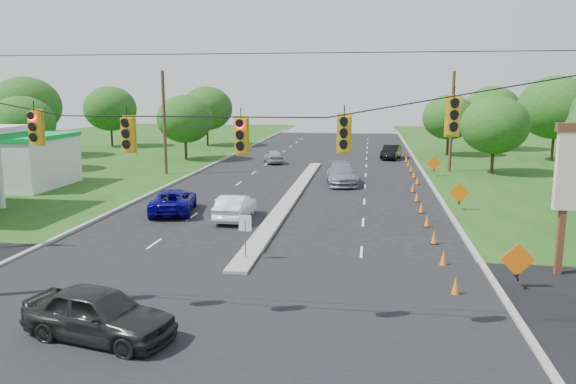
# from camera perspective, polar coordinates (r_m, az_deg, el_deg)

# --- Properties ---
(ground) EXTENTS (160.00, 160.00, 0.00)m
(ground) POSITION_cam_1_polar(r_m,az_deg,el_deg) (19.33, -8.26, -12.21)
(ground) COLOR black
(ground) RESTS_ON ground
(cross_street) EXTENTS (160.00, 14.00, 0.02)m
(cross_street) POSITION_cam_1_polar(r_m,az_deg,el_deg) (19.33, -8.26, -12.21)
(cross_street) COLOR black
(cross_street) RESTS_ON ground
(curb_left) EXTENTS (0.25, 110.00, 0.16)m
(curb_left) POSITION_cam_1_polar(r_m,az_deg,el_deg) (50.06, -9.68, 1.73)
(curb_left) COLOR gray
(curb_left) RESTS_ON ground
(curb_right) EXTENTS (0.25, 110.00, 0.16)m
(curb_right) POSITION_cam_1_polar(r_m,az_deg,el_deg) (47.91, 13.99, 1.19)
(curb_right) COLOR gray
(curb_right) RESTS_ON ground
(median) EXTENTS (1.00, 34.00, 0.18)m
(median) POSITION_cam_1_polar(r_m,az_deg,el_deg) (39.14, 0.43, -0.51)
(median) COLOR gray
(median) RESTS_ON ground
(median_sign) EXTENTS (0.55, 0.06, 2.05)m
(median_sign) POSITION_cam_1_polar(r_m,az_deg,el_deg) (24.40, -4.37, -3.72)
(median_sign) COLOR gray
(median_sign) RESTS_ON ground
(signal_span) EXTENTS (25.60, 0.32, 9.00)m
(signal_span) POSITION_cam_1_polar(r_m,az_deg,el_deg) (17.10, -9.80, 2.09)
(signal_span) COLOR #422D1C
(signal_span) RESTS_ON ground
(utility_pole_far_left) EXTENTS (0.28, 0.28, 9.00)m
(utility_pole_far_left) POSITION_cam_1_polar(r_m,az_deg,el_deg) (50.39, -12.45, 6.84)
(utility_pole_far_left) COLOR #422D1C
(utility_pole_far_left) RESTS_ON ground
(utility_pole_far_right) EXTENTS (0.28, 0.28, 9.00)m
(utility_pole_far_right) POSITION_cam_1_polar(r_m,az_deg,el_deg) (52.67, 16.29, 6.82)
(utility_pole_far_right) COLOR #422D1C
(utility_pole_far_right) RESTS_ON ground
(cone_0) EXTENTS (0.32, 0.32, 0.70)m
(cone_0) POSITION_cam_1_polar(r_m,az_deg,el_deg) (21.53, 16.66, -9.17)
(cone_0) COLOR orange
(cone_0) RESTS_ON ground
(cone_1) EXTENTS (0.32, 0.32, 0.70)m
(cone_1) POSITION_cam_1_polar(r_m,az_deg,el_deg) (24.83, 15.51, -6.49)
(cone_1) COLOR orange
(cone_1) RESTS_ON ground
(cone_2) EXTENTS (0.32, 0.32, 0.70)m
(cone_2) POSITION_cam_1_polar(r_m,az_deg,el_deg) (28.17, 14.63, -4.44)
(cone_2) COLOR orange
(cone_2) RESTS_ON ground
(cone_3) EXTENTS (0.32, 0.32, 0.70)m
(cone_3) POSITION_cam_1_polar(r_m,az_deg,el_deg) (31.55, 13.95, -2.83)
(cone_3) COLOR orange
(cone_3) RESTS_ON ground
(cone_4) EXTENTS (0.32, 0.32, 0.70)m
(cone_4) POSITION_cam_1_polar(r_m,az_deg,el_deg) (34.95, 13.40, -1.53)
(cone_4) COLOR orange
(cone_4) RESTS_ON ground
(cone_5) EXTENTS (0.32, 0.32, 0.70)m
(cone_5) POSITION_cam_1_polar(r_m,az_deg,el_deg) (38.37, 12.95, -0.46)
(cone_5) COLOR orange
(cone_5) RESTS_ON ground
(cone_6) EXTENTS (0.32, 0.32, 0.70)m
(cone_6) POSITION_cam_1_polar(r_m,az_deg,el_deg) (41.81, 12.57, 0.43)
(cone_6) COLOR orange
(cone_6) RESTS_ON ground
(cone_7) EXTENTS (0.32, 0.32, 0.70)m
(cone_7) POSITION_cam_1_polar(r_m,az_deg,el_deg) (45.30, 13.01, 1.16)
(cone_7) COLOR orange
(cone_7) RESTS_ON ground
(cone_8) EXTENTS (0.32, 0.32, 0.70)m
(cone_8) POSITION_cam_1_polar(r_m,az_deg,el_deg) (48.75, 12.68, 1.81)
(cone_8) COLOR orange
(cone_8) RESTS_ON ground
(cone_9) EXTENTS (0.32, 0.32, 0.70)m
(cone_9) POSITION_cam_1_polar(r_m,az_deg,el_deg) (52.20, 12.40, 2.38)
(cone_9) COLOR orange
(cone_9) RESTS_ON ground
(cone_10) EXTENTS (0.32, 0.32, 0.70)m
(cone_10) POSITION_cam_1_polar(r_m,az_deg,el_deg) (55.66, 12.15, 2.87)
(cone_10) COLOR orange
(cone_10) RESTS_ON ground
(cone_11) EXTENTS (0.32, 0.32, 0.70)m
(cone_11) POSITION_cam_1_polar(r_m,az_deg,el_deg) (59.13, 11.93, 3.31)
(cone_11) COLOR orange
(cone_11) RESTS_ON ground
(cone_12) EXTENTS (0.32, 0.32, 0.70)m
(cone_12) POSITION_cam_1_polar(r_m,az_deg,el_deg) (62.60, 11.73, 3.70)
(cone_12) COLOR orange
(cone_12) RESTS_ON ground
(work_sign_0) EXTENTS (1.27, 0.58, 1.37)m
(work_sign_0) POSITION_cam_1_polar(r_m,az_deg,el_deg) (22.70, 22.27, -6.53)
(work_sign_0) COLOR black
(work_sign_0) RESTS_ON ground
(work_sign_1) EXTENTS (1.27, 0.58, 1.37)m
(work_sign_1) POSITION_cam_1_polar(r_m,az_deg,el_deg) (36.08, 17.01, -0.14)
(work_sign_1) COLOR black
(work_sign_1) RESTS_ON ground
(work_sign_2) EXTENTS (1.27, 0.58, 1.37)m
(work_sign_2) POSITION_cam_1_polar(r_m,az_deg,el_deg) (49.80, 14.62, 2.77)
(work_sign_2) COLOR black
(work_sign_2) RESTS_ON ground
(tree_2) EXTENTS (5.88, 5.88, 6.86)m
(tree_2) POSITION_cam_1_polar(r_m,az_deg,el_deg) (56.57, -25.43, 6.28)
(tree_2) COLOR black
(tree_2) RESTS_ON ground
(tree_3) EXTENTS (7.56, 7.56, 8.82)m
(tree_3) POSITION_cam_1_polar(r_m,az_deg,el_deg) (68.17, -25.11, 7.88)
(tree_3) COLOR black
(tree_3) RESTS_ON ground
(tree_4) EXTENTS (6.72, 6.72, 7.84)m
(tree_4) POSITION_cam_1_polar(r_m,az_deg,el_deg) (76.69, -17.61, 8.07)
(tree_4) COLOR black
(tree_4) RESTS_ON ground
(tree_5) EXTENTS (5.88, 5.88, 6.86)m
(tree_5) POSITION_cam_1_polar(r_m,az_deg,el_deg) (60.31, -10.44, 7.30)
(tree_5) COLOR black
(tree_5) RESTS_ON ground
(tree_6) EXTENTS (6.72, 6.72, 7.84)m
(tree_6) POSITION_cam_1_polar(r_m,az_deg,el_deg) (75.18, -8.25, 8.41)
(tree_6) COLOR black
(tree_6) RESTS_ON ground
(tree_9) EXTENTS (5.88, 5.88, 6.86)m
(tree_9) POSITION_cam_1_polar(r_m,az_deg,el_deg) (52.30, 20.25, 6.39)
(tree_9) COLOR black
(tree_9) RESTS_ON ground
(tree_10) EXTENTS (7.56, 7.56, 8.82)m
(tree_10) POSITION_cam_1_polar(r_m,az_deg,el_deg) (63.93, 25.57, 7.75)
(tree_10) COLOR black
(tree_10) RESTS_ON ground
(tree_11) EXTENTS (6.72, 6.72, 7.84)m
(tree_11) POSITION_cam_1_polar(r_m,az_deg,el_deg) (73.62, 20.01, 7.86)
(tree_11) COLOR black
(tree_11) RESTS_ON ground
(tree_12) EXTENTS (5.88, 5.88, 6.86)m
(tree_12) POSITION_cam_1_polar(r_m,az_deg,el_deg) (65.74, 16.04, 7.31)
(tree_12) COLOR black
(tree_12) RESTS_ON ground
(black_sedan) EXTENTS (5.05, 2.93, 1.62)m
(black_sedan) POSITION_cam_1_polar(r_m,az_deg,el_deg) (18.01, -18.66, -11.63)
(black_sedan) COLOR black
(black_sedan) RESTS_ON ground
(white_sedan) EXTENTS (1.61, 4.43, 1.45)m
(white_sedan) POSITION_cam_1_polar(r_m,az_deg,el_deg) (32.42, -5.38, -1.53)
(white_sedan) COLOR white
(white_sedan) RESTS_ON ground
(blue_pickup) EXTENTS (3.44, 5.62, 1.45)m
(blue_pickup) POSITION_cam_1_polar(r_m,az_deg,el_deg) (34.78, -11.56, -0.88)
(blue_pickup) COLOR #0A0275
(blue_pickup) RESTS_ON ground
(silver_car_far) EXTENTS (2.93, 5.83, 1.62)m
(silver_car_far) POSITION_cam_1_polar(r_m,az_deg,el_deg) (44.48, 5.47, 1.82)
(silver_car_far) COLOR gray
(silver_car_far) RESTS_ON ground
(silver_car_oncoming) EXTENTS (2.82, 4.31, 1.36)m
(silver_car_oncoming) POSITION_cam_1_polar(r_m,az_deg,el_deg) (57.22, -1.51, 3.64)
(silver_car_oncoming) COLOR #9C9C9C
(silver_car_oncoming) RESTS_ON ground
(dark_car_receding) EXTENTS (2.50, 4.82, 1.51)m
(dark_car_receding) POSITION_cam_1_polar(r_m,az_deg,el_deg) (61.64, 10.44, 4.02)
(dark_car_receding) COLOR black
(dark_car_receding) RESTS_ON ground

